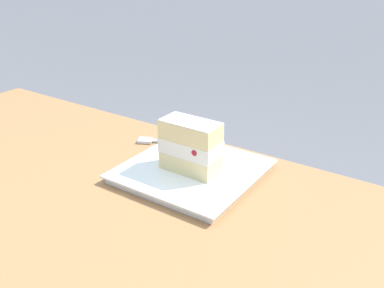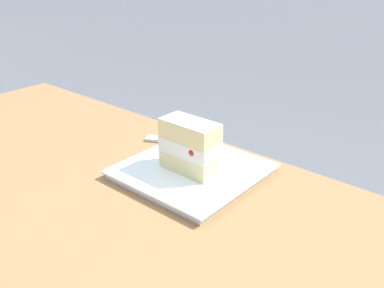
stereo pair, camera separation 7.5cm
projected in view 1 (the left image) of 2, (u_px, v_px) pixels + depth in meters
The scene contains 3 objects.
dessert_plate at pixel (192, 171), 0.78m from camera, with size 0.23×0.23×0.02m.
cake_slice at pixel (191, 146), 0.74m from camera, with size 0.11×0.06×0.09m.
dessert_fork at pixel (171, 142), 0.91m from camera, with size 0.16×0.09×0.01m.
Camera 1 is at (0.54, -0.18, 1.10)m, focal length 39.46 mm.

